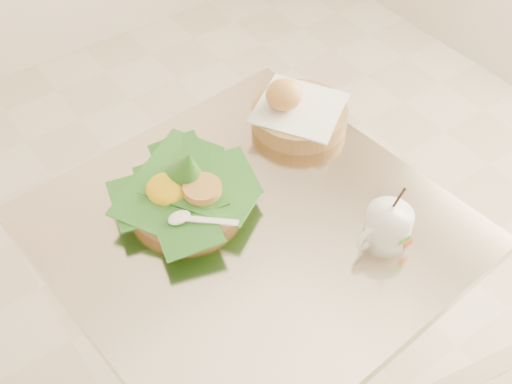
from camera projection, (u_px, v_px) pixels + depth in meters
cafe_table at (251, 293)px, 1.36m from camera, size 0.76×0.76×0.75m
rice_basket at (184, 188)px, 1.21m from camera, size 0.27×0.28×0.14m
bread_basket at (297, 112)px, 1.37m from camera, size 0.24×0.24×0.11m
coffee_mug at (387, 227)px, 1.14m from camera, size 0.12×0.09×0.15m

